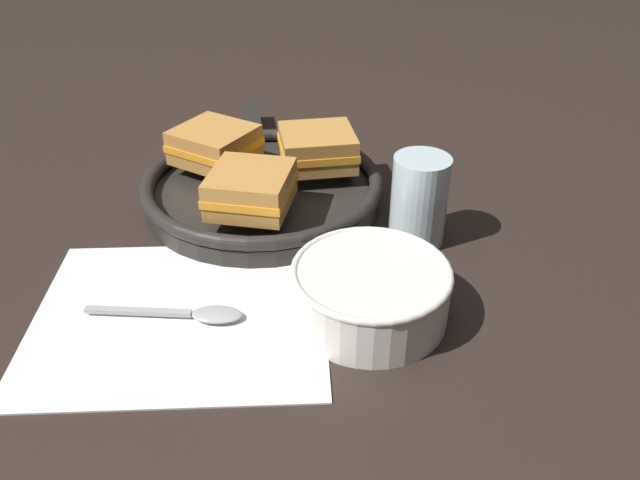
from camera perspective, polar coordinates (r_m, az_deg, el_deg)
name	(u,v)px	position (r m, az deg, el deg)	size (l,w,h in m)	color
ground_plane	(268,272)	(0.71, -4.75, -2.95)	(4.00, 4.00, 0.00)	black
napkin	(180,314)	(0.67, -12.66, -6.60)	(0.32, 0.28, 0.00)	white
soup_bowl	(370,289)	(0.63, 4.63, -4.49)	(0.16, 0.16, 0.06)	silver
spoon	(195,314)	(0.65, -11.36, -6.61)	(0.16, 0.03, 0.01)	#9E9EA3
skillet	(263,188)	(0.84, -5.26, 4.75)	(0.32, 0.45, 0.04)	black
sandwich_near_left	(215,145)	(0.87, -9.61, 8.60)	(0.13, 0.13, 0.05)	#B27A38
sandwich_near_right	(251,189)	(0.75, -6.35, 4.66)	(0.11, 0.11, 0.05)	#B27A38
sandwich_far_left	(317,148)	(0.85, -0.24, 8.43)	(0.12, 0.11, 0.05)	#B27A38
drinking_glass	(419,200)	(0.75, 9.04, 3.59)	(0.07, 0.07, 0.11)	silver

